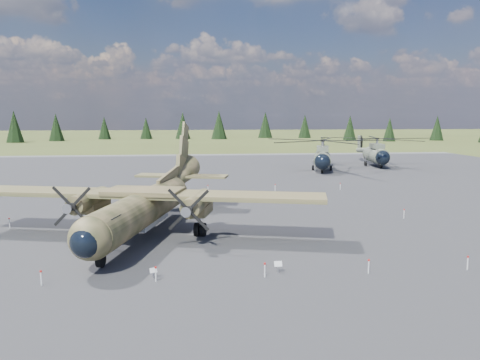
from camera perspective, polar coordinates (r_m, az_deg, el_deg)
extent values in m
plane|color=#495425|center=(39.39, -2.99, -5.29)|extent=(500.00, 500.00, 0.00)
cube|color=#5E5E63|center=(49.17, -3.64, -2.64)|extent=(120.00, 120.00, 0.04)
cylinder|color=#34371E|center=(35.20, -11.87, -3.50)|extent=(6.55, 16.74, 2.58)
sphere|color=#34371E|center=(27.74, -17.71, -6.80)|extent=(3.07, 3.07, 2.53)
sphere|color=black|center=(27.31, -18.17, -7.15)|extent=(2.26, 2.26, 1.86)
cube|color=black|center=(28.87, -16.50, -4.76)|extent=(2.15, 1.88, 0.51)
cone|color=#34371E|center=(45.30, -7.26, 0.37)|extent=(4.00, 6.77, 3.89)
cube|color=#A3A6A9|center=(36.27, -11.33, -4.87)|extent=(3.05, 5.80, 0.46)
cube|color=#343E20|center=(35.44, -11.67, -1.68)|extent=(26.73, 9.56, 0.32)
cube|color=#34371E|center=(35.41, -11.68, -1.36)|extent=(6.18, 4.57, 0.32)
cylinder|color=#34371E|center=(36.87, -17.89, -2.33)|extent=(2.51, 4.99, 1.38)
cube|color=#34371E|center=(37.63, -17.36, -3.04)|extent=(2.11, 3.38, 0.74)
cone|color=gray|center=(34.24, -20.06, -3.20)|extent=(0.88, 0.98, 0.70)
cylinder|color=black|center=(37.95, -17.26, -5.36)|extent=(1.03, 1.18, 1.02)
cylinder|color=#34371E|center=(34.10, -5.20, -2.79)|extent=(2.51, 4.99, 1.38)
cube|color=#34371E|center=(34.92, -4.91, -3.53)|extent=(2.11, 3.38, 0.74)
cone|color=gray|center=(31.24, -6.45, -3.79)|extent=(0.88, 0.98, 0.70)
cylinder|color=black|center=(35.27, -4.88, -6.03)|extent=(1.03, 1.18, 1.02)
cube|color=#34371E|center=(41.88, -8.52, 0.50)|extent=(1.95, 6.82, 1.55)
cube|color=#343E20|center=(45.73, -7.11, 0.50)|extent=(9.09, 4.13, 0.20)
cylinder|color=gray|center=(28.95, -16.68, -8.08)|extent=(0.16, 0.16, 0.83)
cylinder|color=black|center=(29.13, -16.62, -9.35)|extent=(0.52, 0.92, 0.86)
cylinder|color=slate|center=(76.30, 9.99, 2.53)|extent=(4.65, 8.15, 2.68)
sphere|color=black|center=(72.47, 10.02, 2.20)|extent=(3.03, 3.03, 2.46)
sphere|color=slate|center=(80.14, 9.97, 2.78)|extent=(3.03, 3.03, 2.46)
cube|color=slate|center=(75.74, 10.03, 3.79)|extent=(2.67, 3.79, 0.80)
cylinder|color=gray|center=(75.68, 10.04, 4.40)|extent=(0.48, 0.48, 1.07)
cylinder|color=slate|center=(84.12, 9.95, 3.28)|extent=(3.32, 9.06, 1.53)
cube|color=slate|center=(88.03, 9.95, 4.35)|extent=(0.63, 1.51, 2.57)
cylinder|color=black|center=(88.04, 10.20, 4.35)|extent=(0.81, 2.70, 2.79)
cylinder|color=black|center=(73.27, 9.99, 1.09)|extent=(0.48, 0.78, 0.73)
cylinder|color=black|center=(77.74, 8.89, 1.50)|extent=(0.54, 0.91, 0.86)
cylinder|color=gray|center=(77.68, 8.90, 1.91)|extent=(0.18, 0.18, 1.55)
cylinder|color=black|center=(77.77, 11.02, 1.45)|extent=(0.54, 0.91, 0.86)
cylinder|color=gray|center=(77.71, 11.03, 1.86)|extent=(0.18, 0.18, 1.55)
cylinder|color=slate|center=(85.41, 16.24, 2.89)|extent=(3.45, 7.90, 2.66)
sphere|color=black|center=(81.76, 16.99, 2.61)|extent=(2.69, 2.69, 2.45)
sphere|color=slate|center=(89.09, 15.55, 3.11)|extent=(2.69, 2.69, 2.45)
cube|color=slate|center=(84.88, 16.36, 4.01)|extent=(2.16, 3.58, 0.80)
cylinder|color=gray|center=(84.84, 16.38, 4.54)|extent=(0.42, 0.42, 1.07)
cylinder|color=slate|center=(92.90, 14.89, 3.55)|extent=(1.84, 9.14, 1.52)
cube|color=slate|center=(96.67, 14.31, 4.52)|extent=(0.39, 1.51, 2.56)
cylinder|color=black|center=(96.76, 14.53, 4.52)|extent=(0.35, 2.76, 2.77)
cylinder|color=black|center=(82.51, 16.82, 1.62)|extent=(0.37, 0.75, 0.72)
cylinder|color=black|center=(86.39, 15.05, 1.96)|extent=(0.41, 0.88, 0.85)
cylinder|color=gray|center=(86.33, 15.06, 2.32)|extent=(0.16, 0.16, 1.54)
cylinder|color=black|center=(87.19, 16.87, 1.94)|extent=(0.41, 0.88, 0.85)
cylinder|color=gray|center=(87.13, 16.89, 2.30)|extent=(0.16, 0.16, 1.54)
cube|color=gray|center=(26.85, -10.50, -11.23)|extent=(0.09, 0.09, 0.49)
cube|color=silver|center=(26.73, -10.52, -10.78)|extent=(0.43, 0.29, 0.28)
cube|color=gray|center=(27.38, 4.64, -10.66)|extent=(0.08, 0.08, 0.56)
cube|color=silver|center=(27.25, 4.67, -10.16)|extent=(0.45, 0.19, 0.31)
cylinder|color=silver|center=(27.42, -23.08, -11.00)|extent=(0.07, 0.07, 0.80)
cylinder|color=#B31613|center=(27.29, -23.12, -10.20)|extent=(0.12, 0.12, 0.10)
cylinder|color=silver|center=(26.31, -10.23, -11.27)|extent=(0.07, 0.07, 0.80)
cylinder|color=#B31613|center=(26.18, -10.25, -10.44)|extent=(0.12, 0.12, 0.10)
cylinder|color=silver|center=(26.55, 3.04, -10.97)|extent=(0.07, 0.07, 0.80)
cylinder|color=#B31613|center=(26.43, 3.05, -10.15)|extent=(0.12, 0.12, 0.10)
cylinder|color=silver|center=(28.10, 15.41, -10.17)|extent=(0.07, 0.07, 0.80)
cylinder|color=#B31613|center=(27.98, 15.44, -9.40)|extent=(0.12, 0.12, 0.10)
cylinder|color=silver|center=(30.76, 26.00, -9.12)|extent=(0.07, 0.07, 0.80)
cylinder|color=#B31613|center=(30.65, 26.04, -8.40)|extent=(0.12, 0.12, 0.10)
cylinder|color=silver|center=(56.71, -20.30, -1.29)|extent=(0.07, 0.07, 0.80)
cylinder|color=#B31613|center=(56.65, -20.32, -0.89)|extent=(0.12, 0.12, 0.10)
cylinder|color=silver|center=(55.29, -12.24, -1.20)|extent=(0.07, 0.07, 0.80)
cylinder|color=#B31613|center=(55.23, -12.25, -0.79)|extent=(0.12, 0.12, 0.10)
cylinder|color=silver|center=(55.01, -3.92, -1.09)|extent=(0.07, 0.07, 0.80)
cylinder|color=#B31613|center=(54.95, -3.92, -0.67)|extent=(0.12, 0.12, 0.10)
cylinder|color=silver|center=(55.88, 4.30, -0.95)|extent=(0.07, 0.07, 0.80)
cylinder|color=#B31613|center=(55.82, 4.31, -0.54)|extent=(0.12, 0.12, 0.10)
cylinder|color=silver|center=(57.86, 12.12, -0.80)|extent=(0.07, 0.07, 0.80)
cylinder|color=#B31613|center=(57.80, 12.13, -0.41)|extent=(0.12, 0.12, 0.10)
cylinder|color=silver|center=(41.82, -26.28, -4.77)|extent=(0.07, 0.07, 0.80)
cylinder|color=#B31613|center=(41.74, -26.32, -4.23)|extent=(0.12, 0.12, 0.10)
cylinder|color=silver|center=(43.41, 19.36, -3.95)|extent=(0.07, 0.07, 0.80)
cylinder|color=#B31613|center=(43.34, 19.38, -3.43)|extent=(0.12, 0.12, 0.10)
cone|color=black|center=(182.62, 22.89, 5.87)|extent=(4.96, 4.96, 8.86)
cone|color=black|center=(171.62, 17.76, 5.91)|extent=(4.60, 4.60, 8.21)
cone|color=black|center=(176.37, 13.25, 6.24)|extent=(5.02, 5.02, 8.97)
cone|color=black|center=(188.81, 7.90, 6.52)|extent=(5.19, 5.19, 9.27)
cone|color=black|center=(188.68, 3.10, 6.74)|extent=(5.76, 5.76, 10.29)
cone|color=black|center=(178.57, -2.58, 6.74)|extent=(5.99, 5.99, 10.70)
cone|color=black|center=(180.70, -7.00, 6.61)|extent=(5.66, 5.66, 10.12)
cone|color=black|center=(182.99, -11.38, 6.23)|extent=(4.58, 4.58, 8.18)
cone|color=black|center=(184.09, -16.21, 6.12)|extent=(4.75, 4.75, 8.47)
cone|color=black|center=(177.03, -21.51, 6.02)|extent=(5.41, 5.41, 9.65)
cone|color=black|center=(172.69, -25.80, 5.90)|extent=(5.92, 5.92, 10.57)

